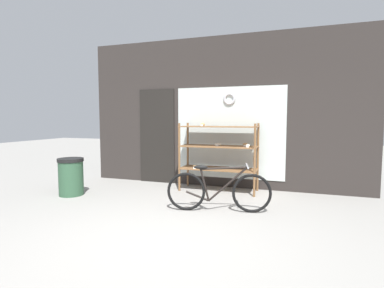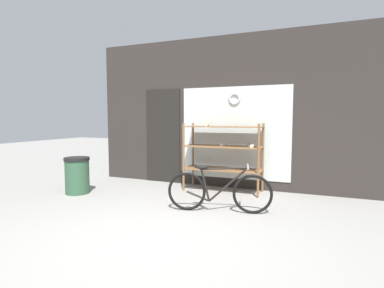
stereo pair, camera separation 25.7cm
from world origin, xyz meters
name	(u,v)px [view 1 (the left image)]	position (x,y,z in m)	size (l,w,h in m)	color
ground_plane	(162,239)	(0.00, 0.00, 0.00)	(30.00, 30.00, 0.00)	gray
storefront_facade	(219,114)	(-0.04, 2.99, 1.54)	(5.98, 0.13, 3.15)	#2D2826
display_case	(219,149)	(0.07, 2.58, 0.84)	(1.53, 0.55, 1.36)	brown
bicycle	(218,191)	(0.38, 1.26, 0.33)	(1.60, 0.51, 0.74)	black
trash_bin	(71,175)	(-2.50, 1.35, 0.38)	(0.47, 0.47, 0.70)	#2D5138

